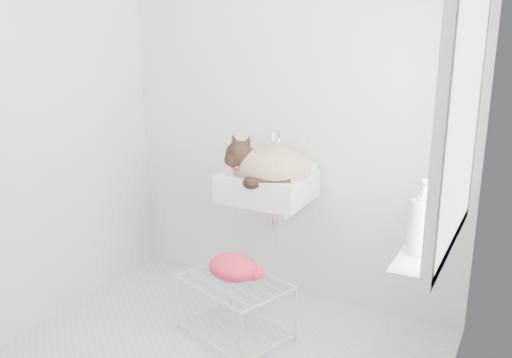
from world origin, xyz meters
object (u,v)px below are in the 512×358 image
at_px(sink, 267,172).
at_px(wire_rack, 235,311).
at_px(bottle_b, 429,237).
at_px(bottle_c, 435,226).
at_px(bottle_a, 419,253).
at_px(cat, 268,167).

height_order(sink, wire_rack, sink).
distance_m(bottle_b, bottle_c, 0.14).
height_order(bottle_a, bottle_b, bottle_a).
bearing_deg(sink, wire_rack, -90.90).
relative_size(wire_rack, bottle_b, 3.34).
distance_m(sink, wire_rack, 0.80).
distance_m(wire_rack, bottle_c, 1.25).
height_order(wire_rack, bottle_b, bottle_b).
xyz_separation_m(cat, bottle_a, (1.02, -0.74, -0.04)).
distance_m(cat, bottle_c, 1.10).
bearing_deg(bottle_c, sink, 156.91).
bearing_deg(cat, wire_rack, -104.22).
bearing_deg(cat, bottle_b, -40.50).
bearing_deg(cat, bottle_a, -47.56).
bearing_deg(bottle_a, bottle_c, 90.00).
xyz_separation_m(wire_rack, bottle_a, (1.03, -0.37, 0.70)).
xyz_separation_m(wire_rack, bottle_c, (1.03, -0.05, 0.70)).
distance_m(sink, cat, 0.05).
height_order(sink, bottle_a, bottle_a).
relative_size(sink, bottle_b, 2.92).
relative_size(bottle_a, bottle_b, 1.48).
xyz_separation_m(bottle_b, bottle_c, (0.00, 0.14, 0.00)).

